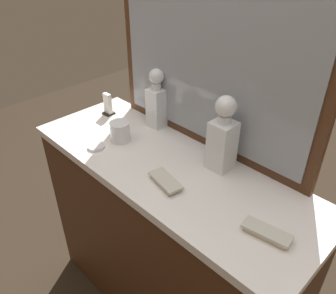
% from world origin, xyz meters
% --- Properties ---
extents(dresser, '(1.29, 0.48, 0.94)m').
position_xyz_m(dresser, '(0.00, 0.00, 0.47)').
color(dresser, '#472816').
rests_on(dresser, ground_plane).
extents(dresser_mirror, '(0.99, 0.03, 0.73)m').
position_xyz_m(dresser_mirror, '(0.00, 0.22, 1.31)').
color(dresser_mirror, '#472816').
rests_on(dresser_mirror, dresser).
extents(crystal_decanter_far_right, '(0.08, 0.08, 0.28)m').
position_xyz_m(crystal_decanter_far_right, '(-0.26, 0.18, 1.05)').
color(crystal_decanter_far_right, white).
rests_on(crystal_decanter_far_right, dresser).
extents(crystal_decanter_rear, '(0.09, 0.09, 0.31)m').
position_xyz_m(crystal_decanter_rear, '(0.16, 0.13, 1.06)').
color(crystal_decanter_rear, white).
rests_on(crystal_decanter_rear, dresser).
extents(crystal_tumbler_left, '(0.09, 0.09, 0.09)m').
position_xyz_m(crystal_tumbler_left, '(-0.27, -0.02, 0.98)').
color(crystal_tumbler_left, white).
rests_on(crystal_tumbler_left, dresser).
extents(silver_brush_center, '(0.15, 0.09, 0.02)m').
position_xyz_m(silver_brush_center, '(0.09, -0.10, 0.95)').
color(silver_brush_center, '#B7A88C').
rests_on(silver_brush_center, dresser).
extents(silver_brush_right, '(0.16, 0.08, 0.02)m').
position_xyz_m(silver_brush_right, '(0.48, -0.05, 0.95)').
color(silver_brush_right, '#B7A88C').
rests_on(silver_brush_right, dresser).
extents(porcelain_dish, '(0.07, 0.07, 0.01)m').
position_xyz_m(porcelain_dish, '(-0.30, -0.14, 0.95)').
color(porcelain_dish, silver).
rests_on(porcelain_dish, dresser).
extents(napkin_holder, '(0.05, 0.05, 0.11)m').
position_xyz_m(napkin_holder, '(-0.52, 0.09, 0.99)').
color(napkin_holder, black).
rests_on(napkin_holder, dresser).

